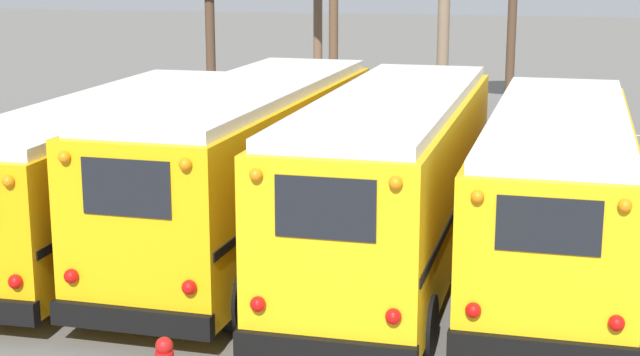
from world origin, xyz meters
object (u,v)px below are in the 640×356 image
Objects in this scene: school_bus_2 at (392,178)px; school_bus_3 at (556,187)px; school_bus_1 at (247,164)px; school_bus_0 at (110,166)px; utility_pole at (444,7)px.

school_bus_2 reaches higher than school_bus_3.
school_bus_3 is (5.77, 0.11, -0.16)m from school_bus_1.
school_bus_3 is (8.65, 0.04, 0.04)m from school_bus_0.
school_bus_2 is at bearing -87.67° from utility_pole.
school_bus_0 is 5.80m from school_bus_2.
utility_pole is at bearing 105.85° from school_bus_3.
school_bus_1 is 2.93m from school_bus_2.
school_bus_2 is at bearing -9.69° from school_bus_1.
school_bus_3 is at bearing -74.15° from utility_pole.
school_bus_1 is 12.53m from utility_pole.
utility_pole reaches higher than school_bus_2.
school_bus_3 is (2.88, 0.60, -0.14)m from school_bus_2.
school_bus_0 is at bearing 174.44° from school_bus_2.
utility_pole reaches higher than school_bus_0.
school_bus_3 is at bearing 11.80° from school_bus_2.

